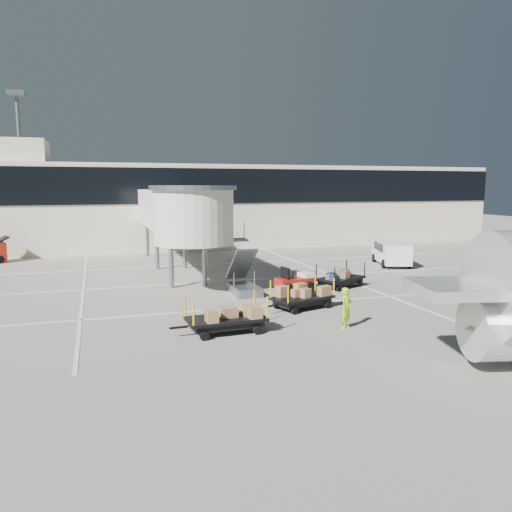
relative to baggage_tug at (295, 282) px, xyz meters
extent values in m
plane|color=#A59E93|center=(-1.66, -5.01, -0.52)|extent=(140.00, 140.00, 0.00)
cube|color=silver|center=(-1.66, -3.01, -0.51)|extent=(40.00, 0.15, 0.02)
cube|color=silver|center=(-1.66, 3.99, -0.51)|extent=(40.00, 0.15, 0.02)
cube|color=silver|center=(-1.66, 10.99, -0.51)|extent=(40.00, 0.15, 0.02)
cube|color=silver|center=(4.34, 4.99, -0.51)|extent=(0.15, 30.00, 0.02)
cube|color=silver|center=(-11.66, 4.99, -0.51)|extent=(0.15, 30.00, 0.02)
cube|color=beige|center=(-1.66, 24.99, 3.48)|extent=(64.00, 12.00, 8.00)
cube|color=black|center=(-1.66, 18.94, 5.48)|extent=(64.00, 0.12, 3.20)
cylinder|color=gray|center=(-17.66, 28.99, 6.98)|extent=(0.36, 0.36, 15.00)
cube|color=gray|center=(-17.66, 28.99, 14.48)|extent=(1.60, 1.60, 0.40)
cube|color=silver|center=(-5.66, 9.99, 3.78)|extent=(3.00, 18.00, 2.80)
cylinder|color=silver|center=(-5.66, 0.99, 3.78)|extent=(4.40, 4.40, 3.00)
cylinder|color=gray|center=(-5.66, 0.99, 5.38)|extent=(4.80, 4.80, 0.25)
cylinder|color=gray|center=(-6.66, 2.99, 0.93)|extent=(0.28, 0.28, 2.90)
cylinder|color=gray|center=(-4.66, 2.99, 0.93)|extent=(0.28, 0.28, 2.90)
cylinder|color=gray|center=(-6.66, 9.99, 0.93)|extent=(0.28, 0.28, 2.90)
cylinder|color=gray|center=(-4.66, 9.99, 0.93)|extent=(0.28, 0.28, 2.90)
cylinder|color=gray|center=(-6.66, 16.99, 0.93)|extent=(0.28, 0.28, 2.90)
cylinder|color=gray|center=(-4.66, 16.99, 0.93)|extent=(0.28, 0.28, 2.90)
cube|color=gray|center=(-3.06, -0.01, -0.27)|extent=(1.40, 2.60, 0.50)
cube|color=gray|center=(-3.06, 0.59, 1.08)|extent=(1.20, 2.60, 2.06)
cube|color=gray|center=(-3.06, 1.99, 2.33)|extent=(1.40, 1.20, 0.12)
cube|color=#9C1C0E|center=(-0.06, -0.01, -0.03)|extent=(2.27, 1.36, 0.53)
cube|color=white|center=(0.73, 0.12, 0.33)|extent=(0.77, 1.07, 0.31)
cube|color=black|center=(-0.67, -0.11, 0.50)|extent=(0.25, 0.89, 0.80)
cylinder|color=black|center=(-0.67, -0.70, -0.23)|extent=(0.60, 0.31, 0.57)
cylinder|color=black|center=(-0.85, 0.44, -0.23)|extent=(0.60, 0.31, 0.57)
cylinder|color=black|center=(0.74, -0.46, -0.23)|extent=(0.60, 0.31, 0.57)
cylinder|color=black|center=(0.55, 0.68, -0.23)|extent=(0.60, 0.31, 0.57)
cube|color=black|center=(2.94, 0.02, 0.04)|extent=(3.36, 2.63, 0.12)
cube|color=black|center=(2.94, 0.02, -0.15)|extent=(3.00, 2.30, 0.25)
cube|color=black|center=(1.25, -0.76, -0.12)|extent=(0.67, 0.37, 0.08)
cylinder|color=black|center=(2.27, -1.04, -0.35)|extent=(0.37, 0.27, 0.34)
cylinder|color=black|center=(1.70, 0.19, -0.35)|extent=(0.37, 0.27, 0.34)
cylinder|color=black|center=(4.18, -0.15, -0.35)|extent=(0.37, 0.27, 0.34)
cylinder|color=black|center=(3.61, 1.08, -0.35)|extent=(0.37, 0.27, 0.34)
cylinder|color=black|center=(1.91, -1.20, 0.49)|extent=(0.07, 0.07, 0.90)
cylinder|color=black|center=(1.34, 0.03, 0.49)|extent=(0.07, 0.07, 0.90)
cylinder|color=black|center=(4.53, 0.02, 0.49)|extent=(0.07, 0.07, 0.90)
cylinder|color=black|center=(3.96, 1.25, 0.49)|extent=(0.07, 0.07, 0.90)
cube|color=maroon|center=(2.53, -0.13, 0.32)|extent=(0.59, 0.55, 0.45)
cube|color=maroon|center=(3.65, 0.24, 0.24)|extent=(0.47, 0.42, 0.29)
cube|color=brown|center=(2.48, 0.15, 0.23)|extent=(0.50, 0.48, 0.26)
cube|color=maroon|center=(3.15, -0.31, 0.26)|extent=(0.60, 0.50, 0.33)
cube|color=#172548|center=(2.72, 0.06, 0.23)|extent=(0.49, 0.51, 0.26)
cube|color=#172548|center=(4.05, 0.08, 0.23)|extent=(0.52, 0.51, 0.27)
cube|color=maroon|center=(2.69, -0.23, 0.32)|extent=(0.50, 0.50, 0.45)
cube|color=brown|center=(2.23, -0.09, 0.23)|extent=(0.52, 0.49, 0.27)
cube|color=#4C4C51|center=(3.11, -0.15, 0.31)|extent=(0.47, 0.41, 0.43)
cube|color=brown|center=(2.88, -0.26, 0.25)|extent=(0.49, 0.46, 0.32)
cube|color=brown|center=(2.67, -0.47, 0.29)|extent=(0.55, 0.49, 0.38)
cube|color=black|center=(-1.28, -4.07, 0.04)|extent=(3.34, 2.34, 0.12)
cube|color=black|center=(-1.28, -4.07, -0.14)|extent=(2.98, 2.04, 0.25)
cube|color=black|center=(-3.06, -4.63, -0.11)|extent=(0.70, 0.29, 0.08)
cylinder|color=black|center=(-2.09, -5.04, -0.35)|extent=(0.37, 0.24, 0.34)
cylinder|color=black|center=(-2.49, -3.74, -0.35)|extent=(0.37, 0.24, 0.34)
cylinder|color=black|center=(-0.07, -4.41, -0.35)|extent=(0.37, 0.24, 0.34)
cylinder|color=black|center=(-0.47, -3.11, -0.35)|extent=(0.37, 0.24, 0.34)
cylinder|color=#EAB30C|center=(-2.46, -5.15, 0.49)|extent=(0.07, 0.07, 0.91)
cylinder|color=#EAB30C|center=(-2.87, -3.85, 0.49)|extent=(0.07, 0.07, 0.91)
cylinder|color=#EAB30C|center=(0.31, -4.29, 0.49)|extent=(0.07, 0.07, 0.91)
cylinder|color=#EAB30C|center=(-0.10, -2.99, 0.49)|extent=(0.07, 0.07, 0.91)
cube|color=#967448|center=(-1.47, -4.54, 0.32)|extent=(0.62, 0.56, 0.44)
cube|color=#967448|center=(-1.15, -4.22, 0.29)|extent=(0.62, 0.51, 0.38)
cube|color=#967448|center=(-2.06, -3.79, 0.29)|extent=(0.63, 0.66, 0.38)
cube|color=#967448|center=(-2.26, -4.00, 0.27)|extent=(0.59, 0.49, 0.35)
cube|color=#967448|center=(-1.80, -4.16, 0.30)|extent=(0.58, 0.57, 0.41)
cube|color=black|center=(-5.88, -6.87, 0.07)|extent=(3.28, 1.77, 0.13)
cube|color=black|center=(-5.88, -6.87, -0.12)|extent=(2.95, 1.51, 0.27)
cube|color=black|center=(-7.85, -6.98, -0.09)|extent=(0.75, 0.13, 0.09)
cylinder|color=black|center=(-6.96, -7.65, -0.34)|extent=(0.37, 0.17, 0.36)
cylinder|color=black|center=(-7.04, -6.22, -0.34)|extent=(0.37, 0.17, 0.36)
cylinder|color=black|center=(-4.73, -7.53, -0.34)|extent=(0.37, 0.17, 0.36)
cylinder|color=black|center=(-4.81, -6.09, -0.34)|extent=(0.37, 0.17, 0.36)
cylinder|color=#EAB30C|center=(-7.38, -7.68, 0.55)|extent=(0.07, 0.07, 0.96)
cylinder|color=#EAB30C|center=(-7.46, -6.24, 0.55)|extent=(0.07, 0.07, 0.96)
cylinder|color=#EAB30C|center=(-4.31, -7.51, 0.55)|extent=(0.07, 0.07, 0.96)
cylinder|color=#EAB30C|center=(-4.39, -6.07, 0.55)|extent=(0.07, 0.07, 0.96)
cube|color=#967448|center=(-5.51, -7.24, 0.38)|extent=(0.69, 0.56, 0.49)
cube|color=#967448|center=(-6.08, -6.62, 0.37)|extent=(0.51, 0.43, 0.47)
cube|color=#967448|center=(-5.55, -7.12, 0.34)|extent=(0.50, 0.53, 0.41)
cube|color=#967448|center=(-5.55, -7.32, 0.39)|extent=(0.63, 0.49, 0.52)
imported|color=#8CDA16|center=(-0.88, -7.81, 0.36)|extent=(0.77, 0.70, 1.76)
cube|color=white|center=(10.55, 6.45, 0.50)|extent=(3.25, 5.01, 1.50)
cube|color=white|center=(11.20, 8.43, 0.21)|extent=(1.87, 1.07, 0.87)
cube|color=black|center=(10.61, 6.64, 0.89)|extent=(2.72, 3.36, 0.60)
cylinder|color=black|center=(9.19, 5.27, -0.19)|extent=(0.43, 0.70, 0.66)
cylinder|color=black|center=(10.94, 4.69, -0.19)|extent=(0.43, 0.70, 0.66)
cylinder|color=black|center=(10.16, 8.21, -0.19)|extent=(0.43, 0.70, 0.66)
cylinder|color=black|center=(11.90, 7.64, -0.19)|extent=(0.43, 0.70, 0.66)
cube|color=black|center=(-17.98, 17.30, 1.27)|extent=(1.44, 1.72, 0.56)
cylinder|color=black|center=(-18.04, 16.50, -0.20)|extent=(0.68, 0.46, 0.63)
cylinder|color=silver|center=(1.90, -13.84, 0.92)|extent=(3.19, 2.71, 2.13)
camera|label=1|loc=(-10.82, -26.20, 5.47)|focal=35.00mm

